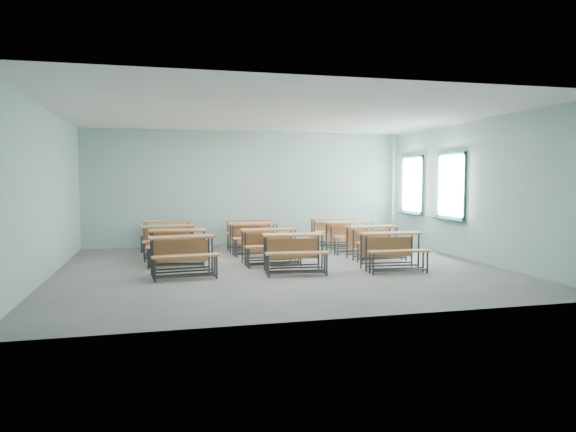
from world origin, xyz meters
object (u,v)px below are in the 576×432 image
desk_unit_r1c1 (270,241)px  desk_unit_r2c2 (351,232)px  desk_unit_r3c2 (334,228)px  desk_unit_r1c0 (178,241)px  desk_unit_r2c1 (255,233)px  desk_unit_r0c1 (294,247)px  desk_unit_r3c1 (249,229)px  desk_unit_r1c2 (374,237)px  desk_unit_r0c2 (392,245)px  desk_unit_r2c0 (169,236)px  desk_unit_r0c0 (183,250)px  desk_unit_r3c0 (167,231)px

desk_unit_r1c1 → desk_unit_r2c2: same height
desk_unit_r1c1 → desk_unit_r3c2: (2.33, 2.48, 0.00)m
desk_unit_r1c0 → desk_unit_r2c1: same height
desk_unit_r0c1 → desk_unit_r2c1: bearing=101.9°
desk_unit_r2c1 → desk_unit_r3c1: 1.12m
desk_unit_r1c2 → desk_unit_r3c1: (-2.52, 2.59, 0.00)m
desk_unit_r0c1 → desk_unit_r2c2: (2.13, 2.42, 0.00)m
desk_unit_r3c1 → desk_unit_r3c2: size_ratio=1.03×
desk_unit_r1c2 → desk_unit_r3c2: (-0.17, 2.39, 0.00)m
desk_unit_r0c1 → desk_unit_r0c2: same height
desk_unit_r2c0 → desk_unit_r0c2: bearing=-34.9°
desk_unit_r1c0 → desk_unit_r3c2: (4.30, 2.14, 0.00)m
desk_unit_r2c2 → desk_unit_r1c2: bearing=-88.4°
desk_unit_r0c0 → desk_unit_r0c2: same height
desk_unit_r1c2 → desk_unit_r2c0: 4.83m
desk_unit_r0c1 → desk_unit_r2c0: bearing=138.8°
desk_unit_r0c0 → desk_unit_r0c1: size_ratio=1.01×
desk_unit_r1c0 → desk_unit_r3c1: size_ratio=0.99×
desk_unit_r1c0 → desk_unit_r2c1: (1.91, 1.22, 0.00)m
desk_unit_r2c1 → desk_unit_r3c0: size_ratio=0.97×
desk_unit_r0c1 → desk_unit_r1c2: 2.53m
desk_unit_r3c0 → desk_unit_r3c1: bearing=5.8°
desk_unit_r1c0 → desk_unit_r2c1: size_ratio=1.02×
desk_unit_r3c1 → desk_unit_r0c1: bearing=-78.4°
desk_unit_r0c2 → desk_unit_r1c2: (0.22, 1.41, 0.00)m
desk_unit_r0c0 → desk_unit_r2c0: 2.40m
desk_unit_r1c2 → desk_unit_r2c0: size_ratio=1.02×
desk_unit_r0c0 → desk_unit_r2c2: same height
desk_unit_r0c2 → desk_unit_r1c0: 4.55m
desk_unit_r0c1 → desk_unit_r1c1: size_ratio=1.03×
desk_unit_r3c1 → desk_unit_r1c2: bearing=-38.6°
desk_unit_r0c0 → desk_unit_r0c2: (4.19, -0.35, 0.00)m
desk_unit_r1c0 → desk_unit_r3c2: size_ratio=1.03×
desk_unit_r3c0 → desk_unit_r2c2: bearing=-9.6°
desk_unit_r3c0 → desk_unit_r3c2: 4.52m
desk_unit_r2c0 → desk_unit_r3c2: bearing=10.2°
desk_unit_r2c1 → desk_unit_r3c1: (0.03, 1.12, 0.00)m
desk_unit_r1c1 → desk_unit_r1c2: same height
desk_unit_r1c2 → desk_unit_r1c1: bearing=177.2°
desk_unit_r3c1 → desk_unit_r2c2: bearing=-21.9°
desk_unit_r1c2 → desk_unit_r3c0: (-4.68, 2.66, 0.00)m
desk_unit_r0c0 → desk_unit_r3c1: bearing=56.6°
desk_unit_r2c0 → desk_unit_r3c1: size_ratio=0.96×
desk_unit_r3c2 → desk_unit_r3c1: bearing=179.0°
desk_unit_r0c2 → desk_unit_r2c0: (-4.42, 2.74, 0.00)m
desk_unit_r3c1 → desk_unit_r3c2: 2.36m
desk_unit_r0c0 → desk_unit_r2c1: same height
desk_unit_r0c1 → desk_unit_r1c1: same height
desk_unit_r0c1 → desk_unit_r0c2: 2.02m
desk_unit_r0c2 → desk_unit_r0c0: bearing=178.9°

